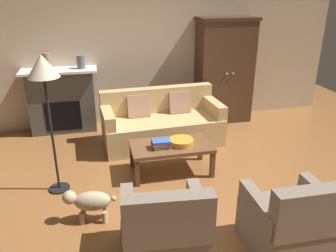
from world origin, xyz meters
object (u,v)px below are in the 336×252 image
object	(u,v)px
coffee_table	(171,148)
mantel_vase_bronze	(46,62)
mantel_vase_slate	(81,62)
armoire	(224,71)
armchair_near_left	(165,232)
dog	(89,202)
fireplace	(62,101)
floor_lamp	(44,75)
fruit_bowl	(181,142)
armchair_near_right	(292,225)
couch	(162,124)
book_stack	(161,144)

from	to	relation	value
coffee_table	mantel_vase_bronze	world-z (taller)	mantel_vase_bronze
mantel_vase_slate	armoire	bearing A→B (deg)	-1.34
mantel_vase_bronze	armchair_near_left	world-z (taller)	mantel_vase_bronze
coffee_table	dog	xyz separation A→B (m)	(-1.12, -0.85, -0.12)
mantel_vase_slate	armchair_near_left	world-z (taller)	mantel_vase_slate
fireplace	mantel_vase_bronze	size ratio (longest dim) A/B	4.42
mantel_vase_slate	floor_lamp	bearing A→B (deg)	-100.61
coffee_table	armchair_near_left	world-z (taller)	armchair_near_left
fruit_bowl	dog	size ratio (longest dim) A/B	0.59
mantel_vase_bronze	dog	distance (m)	2.93
fireplace	mantel_vase_slate	size ratio (longest dim) A/B	5.66
coffee_table	mantel_vase_bronze	xyz separation A→B (m)	(-1.69, 1.84, 0.90)
armchair_near_right	dog	world-z (taller)	armchair_near_right
couch	fruit_bowl	xyz separation A→B (m)	(0.05, -1.04, 0.14)
armchair_near_left	floor_lamp	bearing A→B (deg)	125.63
book_stack	armoire	bearing A→B (deg)	49.34
fruit_bowl	coffee_table	bearing A→B (deg)	170.41
armoire	armchair_near_left	xyz separation A→B (m)	(-1.88, -3.37, -0.65)
armoire	armchair_near_left	bearing A→B (deg)	-119.06
fireplace	armchair_near_left	xyz separation A→B (m)	(1.07, -3.45, -0.25)
fruit_bowl	dog	xyz separation A→B (m)	(-1.25, -0.82, -0.21)
couch	floor_lamp	distance (m)	2.27
fireplace	mantel_vase_bronze	xyz separation A→B (m)	(-0.18, -0.02, 0.69)
armoire	mantel_vase_slate	size ratio (longest dim) A/B	8.64
couch	armchair_near_left	distance (m)	2.66
floor_lamp	armoire	bearing A→B (deg)	32.82
fireplace	mantel_vase_bronze	bearing A→B (deg)	-174.31
fruit_bowl	book_stack	xyz separation A→B (m)	(-0.29, -0.04, 0.02)
armchair_near_left	dog	bearing A→B (deg)	132.21
book_stack	armchair_near_right	xyz separation A→B (m)	(0.91, -1.70, -0.16)
fireplace	armoire	bearing A→B (deg)	-1.51
fireplace	coffee_table	size ratio (longest dim) A/B	1.15
coffee_table	dog	bearing A→B (deg)	-142.85
armchair_near_right	couch	bearing A→B (deg)	103.75
book_stack	floor_lamp	xyz separation A→B (m)	(-1.35, -0.05, 1.02)
couch	coffee_table	xyz separation A→B (m)	(-0.08, -1.02, 0.05)
coffee_table	floor_lamp	size ratio (longest dim) A/B	0.64
armchair_near_right	floor_lamp	distance (m)	3.04
fireplace	armoire	distance (m)	2.98
armoire	couch	size ratio (longest dim) A/B	0.98
mantel_vase_slate	book_stack	bearing A→B (deg)	-62.77
armoire	dog	size ratio (longest dim) A/B	3.37
mantel_vase_slate	armchair_near_left	distance (m)	3.62
fruit_bowl	armchair_near_right	world-z (taller)	armchair_near_right
fireplace	coffee_table	distance (m)	2.41
fireplace	dog	world-z (taller)	fireplace
armoire	mantel_vase_bronze	bearing A→B (deg)	178.90
couch	fireplace	bearing A→B (deg)	152.14
book_stack	armchair_near_left	world-z (taller)	armchair_near_left
fruit_bowl	fireplace	bearing A→B (deg)	131.22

